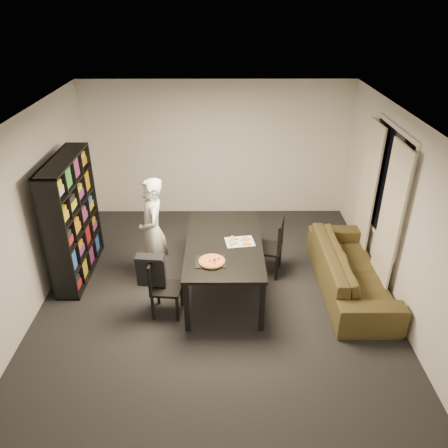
{
  "coord_description": "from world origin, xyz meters",
  "views": [
    {
      "loc": [
        0.09,
        -5.2,
        4.0
      ],
      "look_at": [
        0.12,
        0.25,
        1.05
      ],
      "focal_mm": 35.0,
      "sensor_mm": 36.0,
      "label": 1
    }
  ],
  "objects_px": {
    "bookshelf": "(72,219)",
    "pepperoni_pizza": "(212,261)",
    "dining_table": "(224,246)",
    "sofa": "(351,270)",
    "chair_left": "(160,283)",
    "person": "(153,231)",
    "chair_right": "(273,244)",
    "baking_tray": "(211,261)"
  },
  "relations": [
    {
      "from": "bookshelf",
      "to": "pepperoni_pizza",
      "type": "bearing_deg",
      "value": -25.06
    },
    {
      "from": "dining_table",
      "to": "sofa",
      "type": "distance_m",
      "value": 1.93
    },
    {
      "from": "chair_left",
      "to": "person",
      "type": "xyz_separation_m",
      "value": [
        -0.19,
        0.83,
        0.35
      ]
    },
    {
      "from": "pepperoni_pizza",
      "to": "chair_right",
      "type": "bearing_deg",
      "value": 45.64
    },
    {
      "from": "dining_table",
      "to": "pepperoni_pizza",
      "type": "relative_size",
      "value": 5.56
    },
    {
      "from": "person",
      "to": "pepperoni_pizza",
      "type": "bearing_deg",
      "value": 32.95
    },
    {
      "from": "sofa",
      "to": "dining_table",
      "type": "bearing_deg",
      "value": 89.91
    },
    {
      "from": "dining_table",
      "to": "sofa",
      "type": "height_order",
      "value": "dining_table"
    },
    {
      "from": "baking_tray",
      "to": "sofa",
      "type": "bearing_deg",
      "value": 13.67
    },
    {
      "from": "chair_left",
      "to": "baking_tray",
      "type": "xyz_separation_m",
      "value": [
        0.69,
        0.03,
        0.33
      ]
    },
    {
      "from": "pepperoni_pizza",
      "to": "person",
      "type": "bearing_deg",
      "value": 137.18
    },
    {
      "from": "baking_tray",
      "to": "pepperoni_pizza",
      "type": "xyz_separation_m",
      "value": [
        0.02,
        -0.03,
        0.02
      ]
    },
    {
      "from": "pepperoni_pizza",
      "to": "chair_left",
      "type": "bearing_deg",
      "value": -179.97
    },
    {
      "from": "baking_tray",
      "to": "pepperoni_pizza",
      "type": "distance_m",
      "value": 0.04
    },
    {
      "from": "pepperoni_pizza",
      "to": "bookshelf",
      "type": "bearing_deg",
      "value": 154.94
    },
    {
      "from": "bookshelf",
      "to": "chair_right",
      "type": "relative_size",
      "value": 2.05
    },
    {
      "from": "dining_table",
      "to": "baking_tray",
      "type": "bearing_deg",
      "value": -109.62
    },
    {
      "from": "bookshelf",
      "to": "person",
      "type": "distance_m",
      "value": 1.24
    },
    {
      "from": "bookshelf",
      "to": "dining_table",
      "type": "distance_m",
      "value": 2.33
    },
    {
      "from": "dining_table",
      "to": "pepperoni_pizza",
      "type": "bearing_deg",
      "value": -107.06
    },
    {
      "from": "chair_left",
      "to": "baking_tray",
      "type": "height_order",
      "value": "chair_left"
    },
    {
      "from": "chair_left",
      "to": "sofa",
      "type": "distance_m",
      "value": 2.81
    },
    {
      "from": "chair_right",
      "to": "person",
      "type": "height_order",
      "value": "person"
    },
    {
      "from": "dining_table",
      "to": "chair_right",
      "type": "height_order",
      "value": "chair_right"
    },
    {
      "from": "chair_left",
      "to": "chair_right",
      "type": "relative_size",
      "value": 0.91
    },
    {
      "from": "dining_table",
      "to": "baking_tray",
      "type": "height_order",
      "value": "baking_tray"
    },
    {
      "from": "baking_tray",
      "to": "sofa",
      "type": "distance_m",
      "value": 2.18
    },
    {
      "from": "chair_left",
      "to": "person",
      "type": "height_order",
      "value": "person"
    },
    {
      "from": "chair_left",
      "to": "bookshelf",
      "type": "bearing_deg",
      "value": 60.42
    },
    {
      "from": "person",
      "to": "chair_right",
      "type": "bearing_deg",
      "value": 79.51
    },
    {
      "from": "dining_table",
      "to": "person",
      "type": "height_order",
      "value": "person"
    },
    {
      "from": "person",
      "to": "sofa",
      "type": "distance_m",
      "value": 3.0
    },
    {
      "from": "chair_right",
      "to": "person",
      "type": "bearing_deg",
      "value": -71.96
    },
    {
      "from": "chair_left",
      "to": "baking_tray",
      "type": "bearing_deg",
      "value": -81.98
    },
    {
      "from": "chair_left",
      "to": "chair_right",
      "type": "height_order",
      "value": "chair_right"
    },
    {
      "from": "person",
      "to": "pepperoni_pizza",
      "type": "height_order",
      "value": "person"
    },
    {
      "from": "chair_left",
      "to": "person",
      "type": "bearing_deg",
      "value": 18.38
    },
    {
      "from": "person",
      "to": "dining_table",
      "type": "bearing_deg",
      "value": 60.39
    },
    {
      "from": "dining_table",
      "to": "baking_tray",
      "type": "xyz_separation_m",
      "value": [
        -0.18,
        -0.51,
        0.08
      ]
    },
    {
      "from": "chair_right",
      "to": "person",
      "type": "relative_size",
      "value": 0.56
    },
    {
      "from": "chair_right",
      "to": "sofa",
      "type": "height_order",
      "value": "chair_right"
    },
    {
      "from": "baking_tray",
      "to": "chair_left",
      "type": "bearing_deg",
      "value": -177.43
    }
  ]
}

